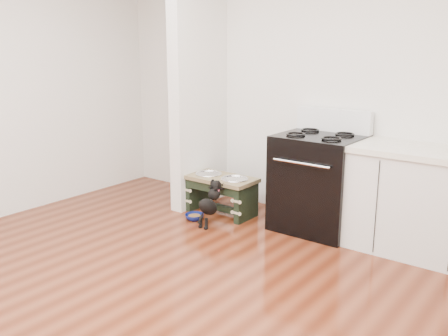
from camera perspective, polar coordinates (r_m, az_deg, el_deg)
ground at (r=3.54m, az=-10.37°, el=-15.92°), size 5.00×5.00×0.00m
room_shell at (r=3.07m, az=-11.72°, el=11.28°), size 5.00×5.00×5.00m
partition_wall at (r=5.41m, az=-2.91°, el=9.79°), size 0.15×0.80×2.70m
oven_range at (r=4.83m, az=10.71°, el=-1.49°), size 0.76×0.69×1.14m
cabinet_run at (r=4.52m, az=21.95°, el=-3.69°), size 1.24×0.64×0.91m
dog_feeder at (r=5.22m, az=-0.35°, el=-2.25°), size 0.73×0.39×0.42m
puppy at (r=4.90m, az=-1.56°, el=-3.86°), size 0.13×0.38×0.45m
floor_bowl at (r=5.12m, az=-3.40°, el=-5.60°), size 0.24×0.24×0.06m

